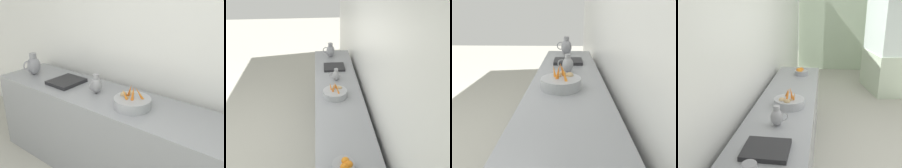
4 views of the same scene
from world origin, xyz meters
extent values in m
cube|color=white|center=(-1.95, 0.36, 1.50)|extent=(0.10, 9.11, 3.00)
cube|color=gray|center=(-1.52, -0.14, 0.45)|extent=(0.64, 3.39, 0.90)
cylinder|color=#9EA0A5|center=(-1.47, -0.16, 0.94)|extent=(0.32, 0.32, 0.09)
torus|color=#9EA0A5|center=(-1.47, -0.16, 0.90)|extent=(0.19, 0.19, 0.01)
cone|color=orange|center=(-1.44, -0.15, 1.02)|extent=(0.06, 0.03, 0.15)
cone|color=orange|center=(-1.48, -0.20, 1.03)|extent=(0.08, 0.10, 0.16)
cone|color=orange|center=(-1.50, -0.11, 1.02)|extent=(0.07, 0.10, 0.14)
cone|color=orange|center=(-1.41, -0.20, 1.02)|extent=(0.06, 0.07, 0.12)
ellipsoid|color=tan|center=(-1.54, -0.22, 0.99)|extent=(0.06, 0.05, 0.05)
ellipsoid|color=#9E7F56|center=(-1.45, -0.20, 0.98)|extent=(0.05, 0.04, 0.04)
ellipsoid|color=tan|center=(-1.48, -0.26, 0.99)|extent=(0.07, 0.06, 0.05)
ellipsoid|color=gray|center=(-1.48, -1.55, 1.00)|extent=(0.15, 0.15, 0.21)
cylinder|color=gray|center=(-1.48, -1.55, 1.12)|extent=(0.08, 0.08, 0.06)
torus|color=gray|center=(-1.40, -1.55, 1.02)|extent=(0.11, 0.01, 0.11)
ellipsoid|color=#939399|center=(-1.52, -0.62, 0.97)|extent=(0.11, 0.11, 0.16)
cylinder|color=#939399|center=(-1.52, -0.62, 1.06)|extent=(0.06, 0.06, 0.04)
torus|color=#939399|center=(-1.46, -0.62, 0.99)|extent=(0.08, 0.01, 0.08)
cube|color=#232326|center=(-1.52, -1.04, 0.91)|extent=(0.34, 0.30, 0.04)
camera|label=1|loc=(0.22, 0.93, 1.90)|focal=41.53mm
camera|label=2|loc=(-1.27, 2.60, 2.63)|focal=38.89mm
camera|label=3|loc=(-1.54, 1.36, 1.47)|focal=32.25mm
camera|label=4|loc=(-1.13, -2.64, 1.94)|focal=40.97mm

